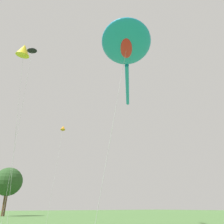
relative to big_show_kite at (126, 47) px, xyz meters
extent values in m
ellipsoid|color=#1E8CBF|center=(-0.22, -0.26, 0.03)|extent=(6.88, 7.06, 1.09)
cylinder|color=#1E8CBF|center=(4.51, 5.22, -0.14)|extent=(5.98, 6.84, 0.39)
ellipsoid|color=red|center=(-0.22, -0.26, -0.46)|extent=(2.41, 2.57, 0.39)
cylinder|color=#B2B2B7|center=(-1.20, 0.42, -7.49)|extent=(1.98, 1.40, 13.95)
cone|color=yellow|center=(-6.72, 6.66, 0.72)|extent=(1.37, 1.53, 1.30)
cylinder|color=#B2B2B7|center=(-6.38, 5.97, -6.87)|extent=(0.70, 1.39, 15.19)
cone|color=orange|center=(-0.59, 10.28, -4.61)|extent=(0.74, 0.78, 0.57)
cylinder|color=#B2B2B7|center=(-1.24, 9.77, -9.54)|extent=(1.32, 1.06, 9.85)
ellipsoid|color=black|center=(-5.05, 10.60, 3.86)|extent=(1.36, 1.30, 0.51)
cylinder|color=#B2B2B7|center=(-5.26, 10.09, -5.30)|extent=(0.45, 1.04, 18.33)
cylinder|color=#513823|center=(2.88, 46.04, -12.09)|extent=(0.76, 0.76, 4.75)
sphere|color=#284C23|center=(2.88, 46.04, -7.19)|extent=(6.30, 6.30, 6.30)
camera|label=1|loc=(-10.42, -12.03, -12.67)|focal=36.68mm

